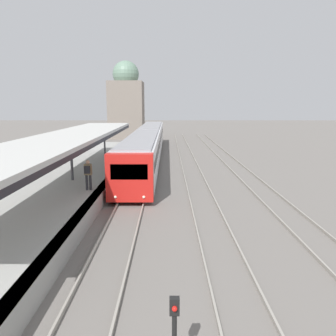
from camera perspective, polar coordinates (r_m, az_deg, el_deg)
platform_canopy at (r=20.87m, az=-16.40°, el=5.26°), size 4.00×26.74×2.83m
person_on_platform at (r=18.35m, az=-13.63°, el=-0.76°), size 0.40×0.40×1.66m
train_near at (r=33.78m, az=-3.41°, el=4.44°), size 2.59×32.76×3.03m
signal_post_near at (r=7.24m, az=1.25°, el=-26.15°), size 0.20×0.21×1.77m
distant_domed_building at (r=56.11m, az=-7.11°, el=11.25°), size 5.61×5.61×12.63m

